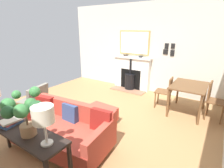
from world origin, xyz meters
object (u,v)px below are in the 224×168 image
Objects in this scene: dining_chair_near_fireplace at (167,90)px; table_lamp_far_end at (43,116)px; ottoman at (100,114)px; dining_table at (189,89)px; fireplace at (131,75)px; armchair_accent at (34,100)px; console_table at (19,133)px; mantel_bowl_far at (141,57)px; book_stack at (11,122)px; mantel_bowl_near at (126,55)px; dining_chair_by_back_wall at (213,98)px; sofa at (64,129)px; potted_plant at (24,110)px.

table_lamp_far_end is at bearing -7.54° from dining_chair_near_fireplace.
ottoman is 2.25m from dining_table.
fireplace is 1.71m from dining_chair_near_fireplace.
console_table is (1.08, 1.37, 0.21)m from armchair_accent.
fireplace is 0.73m from mantel_bowl_far.
armchair_accent is 2.83× the size of book_stack.
dining_chair_by_back_wall is (0.89, 2.79, -0.63)m from mantel_bowl_near.
book_stack is (1.69, -0.26, 0.56)m from ottoman.
dining_chair_near_fireplace is (0.89, 1.17, -0.65)m from mantel_bowl_far.
table_lamp_far_end is (4.18, 1.03, 0.64)m from fireplace.
sofa is at bearing -39.62° from dining_chair_by_back_wall.
table_lamp_far_end reaches higher than dining_chair_near_fireplace.
mantel_bowl_near is 0.08× the size of sofa.
book_stack is (-0.03, -0.47, -0.33)m from potted_plant.
fireplace is at bearing -113.42° from dining_table.
console_table is at bearing -17.65° from dining_chair_near_fireplace.
fireplace is at bearing -85.61° from mantel_bowl_far.
armchair_accent is at bearing -118.48° from table_lamp_far_end.
dining_chair_by_back_wall is (-0.00, 0.53, -0.11)m from dining_table.
dining_chair_near_fireplace is 0.94× the size of dining_chair_by_back_wall.
potted_plant is at bearing 9.63° from fireplace.
console_table is at bearing 92.36° from book_stack.
book_stack is at bearing -89.50° from table_lamp_far_end.
book_stack is at bearing -34.46° from dining_chair_by_back_wall.
table_lamp_far_end is 0.54× the size of dining_chair_by_back_wall.
potted_plant is (0.04, 0.30, 0.46)m from console_table.
fireplace is 0.72m from mantel_bowl_near.
mantel_bowl_near is (-0.02, -0.26, 0.67)m from fireplace.
table_lamp_far_end is at bearing -16.33° from dining_table.
dining_chair_near_fireplace is (0.86, 1.47, 0.01)m from fireplace.
potted_plant is at bearing 83.12° from console_table.
table_lamp_far_end is at bearing 17.20° from ottoman.
fireplace is 1.51× the size of dining_chair_by_back_wall.
mantel_bowl_near is at bearing -95.09° from fireplace.
fireplace is 1.30× the size of dining_table.
sofa is 3.33m from dining_chair_by_back_wall.
dining_chair_near_fireplace reaches higher than console_table.
fireplace is 1.66× the size of armchair_accent.
armchair_accent is at bearing -47.27° from dining_chair_near_fireplace.
potted_plant is at bearing -83.49° from table_lamp_far_end.
console_table is at bearing 51.80° from armchair_accent.
book_stack is at bearing -0.77° from mantel_bowl_far.
sofa is 3.80× the size of table_lamp_far_end.
dining_chair_near_fireplace is at bearing 52.81° from mantel_bowl_far.
dining_chair_near_fireplace is (-3.32, 0.44, -0.63)m from table_lamp_far_end.
armchair_accent is 0.91× the size of dining_chair_by_back_wall.
armchair_accent reaches higher than console_table.
mantel_bowl_far is at bearing -127.19° from dining_chair_near_fireplace.
dining_chair_near_fireplace is at bearing 157.47° from sofa.
table_lamp_far_end is 1.67× the size of book_stack.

